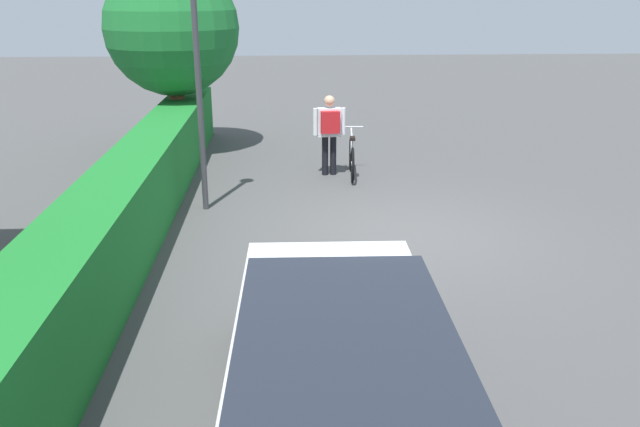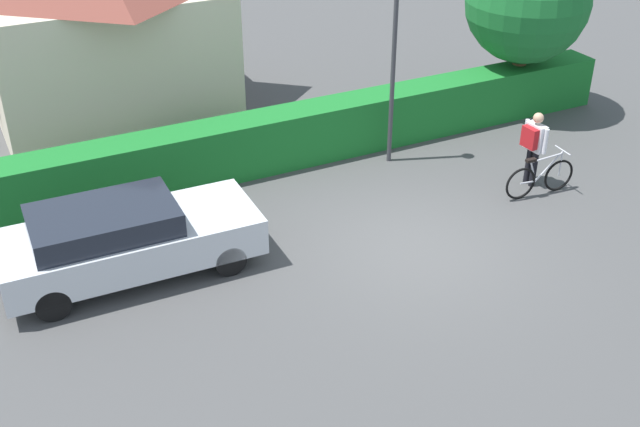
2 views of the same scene
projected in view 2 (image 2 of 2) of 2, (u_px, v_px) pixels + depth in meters
The scene contains 8 objects.
ground_plane at pixel (415, 247), 14.69m from camera, with size 60.00×60.00×0.00m, color #464646.
hedge_row at pixel (314, 132), 17.68m from camera, with size 15.65×0.90×1.24m, color #1A6E28.
house_distant at pixel (102, 26), 18.90m from camera, with size 5.71×4.81×4.56m.
parked_car_near at pixel (125, 238), 13.59m from camera, with size 4.49×1.87×1.37m.
bicycle at pixel (540, 178), 16.25m from camera, with size 1.66×0.50×0.95m.
person_rider at pixel (534, 142), 16.34m from camera, with size 0.36×0.66×1.64m.
street_lamp at pixel (394, 42), 16.44m from camera, with size 0.28×0.28×4.28m.
tree_kerbside at pixel (528, 1), 18.94m from camera, with size 3.02×3.02×4.35m.
Camera 2 is at (-7.15, -10.25, 7.96)m, focal length 44.06 mm.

